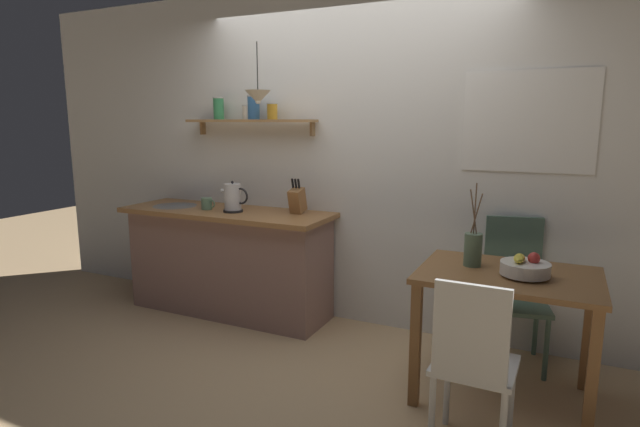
{
  "coord_description": "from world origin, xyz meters",
  "views": [
    {
      "loc": [
        1.53,
        -3.15,
        1.64
      ],
      "look_at": [
        -0.1,
        0.25,
        0.95
      ],
      "focal_mm": 28.62,
      "sensor_mm": 36.0,
      "label": 1
    }
  ],
  "objects_px": {
    "dining_chair_near": "(473,360)",
    "dining_chair_far": "(513,285)",
    "electric_kettle": "(233,198)",
    "pendant_lamp": "(258,97)",
    "knife_block": "(297,200)",
    "coffee_mug_by_sink": "(207,204)",
    "twig_vase": "(473,249)",
    "fruit_bowl": "(525,268)",
    "dining_table": "(507,294)"
  },
  "relations": [
    {
      "from": "dining_chair_near",
      "to": "dining_chair_far",
      "type": "distance_m",
      "value": 1.23
    },
    {
      "from": "electric_kettle",
      "to": "pendant_lamp",
      "type": "relative_size",
      "value": 0.55
    },
    {
      "from": "knife_block",
      "to": "coffee_mug_by_sink",
      "type": "xyz_separation_m",
      "value": [
        -0.78,
        -0.16,
        -0.06
      ]
    },
    {
      "from": "twig_vase",
      "to": "fruit_bowl",
      "type": "bearing_deg",
      "value": -18.06
    },
    {
      "from": "dining_table",
      "to": "dining_chair_far",
      "type": "xyz_separation_m",
      "value": [
        -0.01,
        0.56,
        -0.12
      ]
    },
    {
      "from": "knife_block",
      "to": "coffee_mug_by_sink",
      "type": "bearing_deg",
      "value": -168.55
    },
    {
      "from": "coffee_mug_by_sink",
      "to": "pendant_lamp",
      "type": "height_order",
      "value": "pendant_lamp"
    },
    {
      "from": "twig_vase",
      "to": "dining_table",
      "type": "bearing_deg",
      "value": -16.0
    },
    {
      "from": "dining_table",
      "to": "electric_kettle",
      "type": "distance_m",
      "value": 2.24
    },
    {
      "from": "electric_kettle",
      "to": "pendant_lamp",
      "type": "xyz_separation_m",
      "value": [
        0.24,
        0.03,
        0.8
      ]
    },
    {
      "from": "dining_table",
      "to": "fruit_bowl",
      "type": "relative_size",
      "value": 3.7
    },
    {
      "from": "knife_block",
      "to": "pendant_lamp",
      "type": "xyz_separation_m",
      "value": [
        -0.27,
        -0.13,
        0.81
      ]
    },
    {
      "from": "dining_chair_far",
      "to": "pendant_lamp",
      "type": "distance_m",
      "value": 2.32
    },
    {
      "from": "dining_table",
      "to": "pendant_lamp",
      "type": "relative_size",
      "value": 2.14
    },
    {
      "from": "fruit_bowl",
      "to": "twig_vase",
      "type": "bearing_deg",
      "value": 161.94
    },
    {
      "from": "dining_chair_near",
      "to": "twig_vase",
      "type": "xyz_separation_m",
      "value": [
        -0.14,
        0.73,
        0.36
      ]
    },
    {
      "from": "dining_chair_far",
      "to": "twig_vase",
      "type": "height_order",
      "value": "twig_vase"
    },
    {
      "from": "dining_table",
      "to": "dining_chair_near",
      "type": "distance_m",
      "value": 0.69
    },
    {
      "from": "fruit_bowl",
      "to": "coffee_mug_by_sink",
      "type": "height_order",
      "value": "coffee_mug_by_sink"
    },
    {
      "from": "dining_chair_near",
      "to": "dining_table",
      "type": "bearing_deg",
      "value": 83.2
    },
    {
      "from": "knife_block",
      "to": "pendant_lamp",
      "type": "height_order",
      "value": "pendant_lamp"
    },
    {
      "from": "dining_table",
      "to": "pendant_lamp",
      "type": "bearing_deg",
      "value": 168.06
    },
    {
      "from": "dining_chair_near",
      "to": "knife_block",
      "type": "height_order",
      "value": "knife_block"
    },
    {
      "from": "dining_chair_near",
      "to": "fruit_bowl",
      "type": "relative_size",
      "value": 3.41
    },
    {
      "from": "twig_vase",
      "to": "coffee_mug_by_sink",
      "type": "xyz_separation_m",
      "value": [
        -2.23,
        0.32,
        0.07
      ]
    },
    {
      "from": "electric_kettle",
      "to": "coffee_mug_by_sink",
      "type": "distance_m",
      "value": 0.28
    },
    {
      "from": "pendant_lamp",
      "to": "coffee_mug_by_sink",
      "type": "bearing_deg",
      "value": -176.84
    },
    {
      "from": "fruit_bowl",
      "to": "twig_vase",
      "type": "height_order",
      "value": "twig_vase"
    },
    {
      "from": "pendant_lamp",
      "to": "fruit_bowl",
      "type": "bearing_deg",
      "value": -12.44
    },
    {
      "from": "dining_table",
      "to": "electric_kettle",
      "type": "xyz_separation_m",
      "value": [
        -2.18,
        0.38,
        0.37
      ]
    },
    {
      "from": "dining_chair_far",
      "to": "dining_chair_near",
      "type": "bearing_deg",
      "value": -93.16
    },
    {
      "from": "twig_vase",
      "to": "pendant_lamp",
      "type": "relative_size",
      "value": 1.09
    },
    {
      "from": "dining_chair_far",
      "to": "fruit_bowl",
      "type": "bearing_deg",
      "value": -80.49
    },
    {
      "from": "electric_kettle",
      "to": "coffee_mug_by_sink",
      "type": "height_order",
      "value": "electric_kettle"
    },
    {
      "from": "dining_chair_near",
      "to": "twig_vase",
      "type": "height_order",
      "value": "twig_vase"
    },
    {
      "from": "knife_block",
      "to": "coffee_mug_by_sink",
      "type": "distance_m",
      "value": 0.8
    },
    {
      "from": "electric_kettle",
      "to": "dining_table",
      "type": "bearing_deg",
      "value": -9.88
    },
    {
      "from": "fruit_bowl",
      "to": "pendant_lamp",
      "type": "relative_size",
      "value": 0.58
    },
    {
      "from": "fruit_bowl",
      "to": "coffee_mug_by_sink",
      "type": "distance_m",
      "value": 2.58
    },
    {
      "from": "dining_table",
      "to": "coffee_mug_by_sink",
      "type": "xyz_separation_m",
      "value": [
        -2.45,
        0.38,
        0.3
      ]
    },
    {
      "from": "dining_table",
      "to": "coffee_mug_by_sink",
      "type": "distance_m",
      "value": 2.5
    },
    {
      "from": "coffee_mug_by_sink",
      "to": "dining_chair_near",
      "type": "bearing_deg",
      "value": -23.89
    },
    {
      "from": "dining_chair_near",
      "to": "coffee_mug_by_sink",
      "type": "distance_m",
      "value": 2.63
    },
    {
      "from": "fruit_bowl",
      "to": "pendant_lamp",
      "type": "height_order",
      "value": "pendant_lamp"
    },
    {
      "from": "twig_vase",
      "to": "knife_block",
      "type": "relative_size",
      "value": 1.77
    },
    {
      "from": "dining_table",
      "to": "electric_kettle",
      "type": "bearing_deg",
      "value": 170.12
    },
    {
      "from": "electric_kettle",
      "to": "twig_vase",
      "type": "bearing_deg",
      "value": -9.19
    },
    {
      "from": "electric_kettle",
      "to": "pendant_lamp",
      "type": "bearing_deg",
      "value": 7.25
    },
    {
      "from": "dining_chair_far",
      "to": "electric_kettle",
      "type": "bearing_deg",
      "value": -175.3
    },
    {
      "from": "twig_vase",
      "to": "coffee_mug_by_sink",
      "type": "distance_m",
      "value": 2.26
    }
  ]
}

